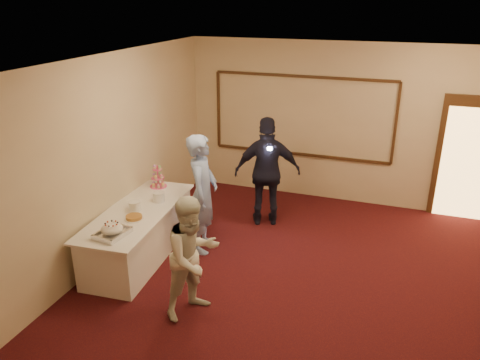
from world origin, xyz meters
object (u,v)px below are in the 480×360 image
Objects in this scene: guest at (267,172)px; man at (203,194)px; buffet_table at (140,233)px; plate_stack_a at (135,206)px; tart at (134,218)px; woman at (193,257)px; plate_stack_b at (159,197)px; pavlova_tray at (112,230)px; cupcake_stand at (158,178)px.

man is at bearing 40.59° from guest.
plate_stack_a is (-0.02, -0.03, 0.46)m from buffet_table.
guest is (0.68, 1.19, 0.02)m from man.
guest is (1.39, 2.00, 0.15)m from tart.
tart is 0.14× the size of man.
man is 1.19× the size of woman.
guest is at bearing 55.28° from tart.
man is 1.37m from guest.
buffet_table is at bearing -110.52° from plate_stack_b.
plate_stack_b is at bearing 24.83° from guest.
plate_stack_b reaches higher than tart.
plate_stack_a is 2.33m from guest.
pavlova_tray is 2.87× the size of plate_stack_a.
buffet_table is 5.83× the size of cupcake_stand.
buffet_table is 4.61× the size of pavlova_tray.
buffet_table is at bearing 114.25° from man.
woman reaches higher than tart.
buffet_table is at bearing 97.20° from pavlova_tray.
woman is (1.24, -0.16, -0.06)m from pavlova_tray.
plate_stack_b is (0.15, 0.40, 0.46)m from buffet_table.
tart is at bearing -68.01° from buffet_table.
pavlova_tray is (0.10, -0.79, 0.46)m from buffet_table.
man is (0.85, 0.57, 0.09)m from plate_stack_a.
cupcake_stand is at bearing 99.46° from buffet_table.
pavlova_tray is 1.74m from cupcake_stand.
tart reaches higher than buffet_table.
plate_stack_b is (0.05, 1.19, -0.00)m from pavlova_tray.
plate_stack_a is at bearing 114.83° from man.
woman is at bearing -28.87° from tart.
woman is (0.52, -1.49, -0.15)m from man.
guest is (0.16, 2.68, 0.17)m from woman.
pavlova_tray is 1.52m from man.
buffet_table is 1.26× the size of guest.
cupcake_stand is 1.23m from tart.
plate_stack_b is (0.30, -0.53, -0.07)m from cupcake_stand.
plate_stack_a is at bearing -130.39° from buffet_table.
cupcake_stand is 0.96m from plate_stack_a.
plate_stack_a is 0.67× the size of tart.
buffet_table is 13.16× the size of plate_stack_b.
plate_stack_b is at bearing 87.71° from pavlova_tray.
tart is 1.09m from man.
man reaches higher than tart.
buffet_table is 0.46m from plate_stack_a.
pavlova_tray is 1.93× the size of tart.
plate_stack_a is at bearing 118.66° from tart.
cupcake_stand reaches higher than tart.
pavlova_tray is at bearing -82.80° from buffet_table.
buffet_table is 2.36m from guest.
pavlova_tray is at bearing 111.24° from woman.
guest reaches higher than pavlova_tray.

